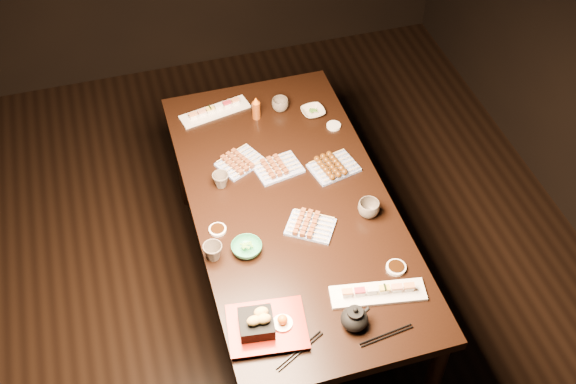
{
  "coord_description": "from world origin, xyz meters",
  "views": [
    {
      "loc": [
        -0.36,
        -1.82,
        3.2
      ],
      "look_at": [
        0.28,
        0.37,
        0.77
      ],
      "focal_mm": 45.0,
      "sensor_mm": 36.0,
      "label": 1
    }
  ],
  "objects_px": {
    "teacup_far_left": "(221,180)",
    "teacup_far_right": "(280,105)",
    "sushi_platter_near": "(378,291)",
    "teacup_near_left": "(213,252)",
    "edamame_bowl_green": "(247,248)",
    "yakitori_plate_right": "(310,224)",
    "edamame_bowl_cream": "(313,112)",
    "yakitori_plate_left": "(240,160)",
    "sushi_platter_far": "(215,109)",
    "yakitori_plate_center": "(278,165)",
    "teacup_mid_right": "(369,209)",
    "teapot": "(355,317)",
    "tempura_tray": "(267,321)",
    "dining_table": "(291,253)",
    "condiment_bottle": "(256,108)"
  },
  "relations": [
    {
      "from": "tempura_tray",
      "to": "yakitori_plate_left",
      "type": "bearing_deg",
      "value": 90.11
    },
    {
      "from": "tempura_tray",
      "to": "condiment_bottle",
      "type": "height_order",
      "value": "condiment_bottle"
    },
    {
      "from": "teacup_far_left",
      "to": "teacup_far_right",
      "type": "height_order",
      "value": "teacup_far_left"
    },
    {
      "from": "sushi_platter_far",
      "to": "teacup_mid_right",
      "type": "bearing_deg",
      "value": 108.08
    },
    {
      "from": "yakitori_plate_left",
      "to": "condiment_bottle",
      "type": "distance_m",
      "value": 0.35
    },
    {
      "from": "condiment_bottle",
      "to": "yakitori_plate_center",
      "type": "bearing_deg",
      "value": -89.48
    },
    {
      "from": "edamame_bowl_cream",
      "to": "dining_table",
      "type": "bearing_deg",
      "value": -116.82
    },
    {
      "from": "edamame_bowl_cream",
      "to": "teacup_mid_right",
      "type": "xyz_separation_m",
      "value": [
        0.03,
        -0.73,
        0.02
      ]
    },
    {
      "from": "sushi_platter_far",
      "to": "teapot",
      "type": "xyz_separation_m",
      "value": [
        0.25,
        -1.42,
        0.03
      ]
    },
    {
      "from": "yakitori_plate_right",
      "to": "edamame_bowl_cream",
      "type": "distance_m",
      "value": 0.77
    },
    {
      "from": "dining_table",
      "to": "edamame_bowl_cream",
      "type": "relative_size",
      "value": 15.23
    },
    {
      "from": "dining_table",
      "to": "yakitori_plate_left",
      "type": "height_order",
      "value": "yakitori_plate_left"
    },
    {
      "from": "teacup_near_left",
      "to": "teacup_far_left",
      "type": "xyz_separation_m",
      "value": [
        0.13,
        0.41,
        -0.0
      ]
    },
    {
      "from": "yakitori_plate_right",
      "to": "edamame_bowl_cream",
      "type": "bearing_deg",
      "value": 104.47
    },
    {
      "from": "edamame_bowl_cream",
      "to": "tempura_tray",
      "type": "distance_m",
      "value": 1.32
    },
    {
      "from": "condiment_bottle",
      "to": "tempura_tray",
      "type": "bearing_deg",
      "value": -102.76
    },
    {
      "from": "sushi_platter_far",
      "to": "tempura_tray",
      "type": "relative_size",
      "value": 1.19
    },
    {
      "from": "sushi_platter_far",
      "to": "yakitori_plate_center",
      "type": "distance_m",
      "value": 0.53
    },
    {
      "from": "sushi_platter_far",
      "to": "teacup_far_left",
      "type": "distance_m",
      "value": 0.53
    },
    {
      "from": "condiment_bottle",
      "to": "sushi_platter_far",
      "type": "bearing_deg",
      "value": 153.32
    },
    {
      "from": "sushi_platter_near",
      "to": "yakitori_plate_left",
      "type": "xyz_separation_m",
      "value": [
        -0.36,
        0.9,
        0.0
      ]
    },
    {
      "from": "sushi_platter_far",
      "to": "tempura_tray",
      "type": "xyz_separation_m",
      "value": [
        -0.08,
        -1.34,
        0.03
      ]
    },
    {
      "from": "condiment_bottle",
      "to": "yakitori_plate_right",
      "type": "bearing_deg",
      "value": -86.99
    },
    {
      "from": "yakitori_plate_center",
      "to": "teacup_mid_right",
      "type": "xyz_separation_m",
      "value": [
        0.31,
        -0.39,
        0.01
      ]
    },
    {
      "from": "sushi_platter_far",
      "to": "yakitori_plate_center",
      "type": "xyz_separation_m",
      "value": [
        0.2,
        -0.49,
        0.01
      ]
    },
    {
      "from": "yakitori_plate_left",
      "to": "condiment_bottle",
      "type": "height_order",
      "value": "condiment_bottle"
    },
    {
      "from": "teacup_near_left",
      "to": "teacup_far_left",
      "type": "bearing_deg",
      "value": 72.88
    },
    {
      "from": "dining_table",
      "to": "teapot",
      "type": "distance_m",
      "value": 0.82
    },
    {
      "from": "tempura_tray",
      "to": "condiment_bottle",
      "type": "relative_size",
      "value": 2.36
    },
    {
      "from": "teacup_far_left",
      "to": "teacup_far_right",
      "type": "distance_m",
      "value": 0.61
    },
    {
      "from": "yakitori_plate_center",
      "to": "yakitori_plate_right",
      "type": "xyz_separation_m",
      "value": [
        0.04,
        -0.39,
        -0.0
      ]
    },
    {
      "from": "edamame_bowl_green",
      "to": "teacup_far_left",
      "type": "relative_size",
      "value": 1.7
    },
    {
      "from": "sushi_platter_near",
      "to": "teacup_far_right",
      "type": "height_order",
      "value": "teacup_far_right"
    },
    {
      "from": "yakitori_plate_right",
      "to": "teacup_far_right",
      "type": "xyz_separation_m",
      "value": [
        0.09,
        0.81,
        0.01
      ]
    },
    {
      "from": "yakitori_plate_left",
      "to": "tempura_tray",
      "type": "bearing_deg",
      "value": -123.19
    },
    {
      "from": "sushi_platter_far",
      "to": "yakitori_plate_right",
      "type": "bearing_deg",
      "value": 93.02
    },
    {
      "from": "tempura_tray",
      "to": "teacup_far_right",
      "type": "xyz_separation_m",
      "value": [
        0.42,
        1.27,
        -0.02
      ]
    },
    {
      "from": "teacup_far_left",
      "to": "sushi_platter_near",
      "type": "bearing_deg",
      "value": -58.57
    },
    {
      "from": "yakitori_plate_center",
      "to": "edamame_bowl_green",
      "type": "relative_size",
      "value": 1.62
    },
    {
      "from": "sushi_platter_far",
      "to": "teapot",
      "type": "distance_m",
      "value": 1.44
    },
    {
      "from": "edamame_bowl_green",
      "to": "yakitori_plate_center",
      "type": "bearing_deg",
      "value": 59.09
    },
    {
      "from": "yakitori_plate_left",
      "to": "tempura_tray",
      "type": "xyz_separation_m",
      "value": [
        -0.12,
        -0.94,
        0.03
      ]
    },
    {
      "from": "edamame_bowl_green",
      "to": "dining_table",
      "type": "bearing_deg",
      "value": 39.62
    },
    {
      "from": "edamame_bowl_cream",
      "to": "yakitori_plate_right",
      "type": "bearing_deg",
      "value": -108.54
    },
    {
      "from": "yakitori_plate_center",
      "to": "teapot",
      "type": "bearing_deg",
      "value": -97.45
    },
    {
      "from": "condiment_bottle",
      "to": "teacup_mid_right",
      "type": "bearing_deg",
      "value": -68.09
    },
    {
      "from": "teacup_near_left",
      "to": "edamame_bowl_green",
      "type": "bearing_deg",
      "value": -2.71
    },
    {
      "from": "edamame_bowl_green",
      "to": "teacup_mid_right",
      "type": "xyz_separation_m",
      "value": [
        0.58,
        0.05,
        0.02
      ]
    },
    {
      "from": "teapot",
      "to": "sushi_platter_far",
      "type": "bearing_deg",
      "value": 82.17
    },
    {
      "from": "edamame_bowl_green",
      "to": "tempura_tray",
      "type": "distance_m",
      "value": 0.41
    }
  ]
}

